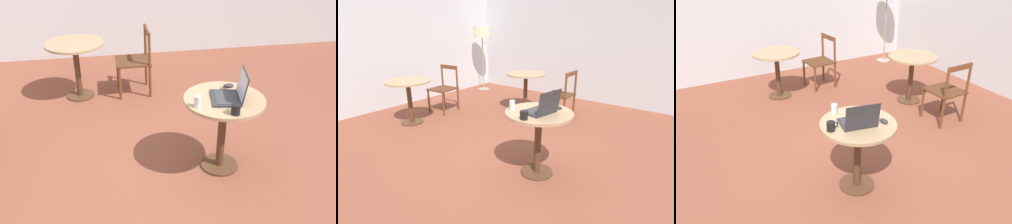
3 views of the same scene
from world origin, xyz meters
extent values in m
plane|color=brown|center=(0.00, 0.00, 0.00)|extent=(16.00, 16.00, 0.00)
cylinder|color=#51331E|center=(-0.04, -0.44, 0.01)|extent=(0.36, 0.36, 0.02)
cylinder|color=#51331E|center=(-0.04, -0.44, 0.36)|extent=(0.08, 0.08, 0.69)
cylinder|color=tan|center=(-0.04, -0.44, 0.72)|extent=(0.73, 0.73, 0.03)
cylinder|color=#51331E|center=(1.74, 0.93, 0.01)|extent=(0.36, 0.36, 0.02)
cylinder|color=#51331E|center=(1.74, 0.93, 0.36)|extent=(0.08, 0.08, 0.69)
cylinder|color=tan|center=(1.74, 0.93, 0.72)|extent=(0.73, 0.73, 0.03)
cylinder|color=brown|center=(1.55, 0.41, 0.22)|extent=(0.04, 0.04, 0.43)
cylinder|color=brown|center=(1.94, 0.41, 0.22)|extent=(0.04, 0.04, 0.43)
cylinder|color=brown|center=(1.55, 0.02, 0.22)|extent=(0.04, 0.04, 0.43)
cylinder|color=brown|center=(1.94, 0.02, 0.22)|extent=(0.04, 0.04, 0.43)
cube|color=#562F1A|center=(1.75, 0.21, 0.44)|extent=(0.44, 0.44, 0.02)
cylinder|color=brown|center=(1.55, 0.02, 0.66)|extent=(0.04, 0.04, 0.41)
cylinder|color=brown|center=(1.94, 0.02, 0.66)|extent=(0.04, 0.04, 0.41)
cube|color=brown|center=(1.75, 0.02, 0.83)|extent=(0.42, 0.03, 0.07)
cube|color=#2D2D33|center=(-0.06, -0.44, 0.75)|extent=(0.36, 0.30, 0.02)
cube|color=#38383D|center=(-0.05, -0.42, 0.76)|extent=(0.29, 0.18, 0.00)
cube|color=#2D2D33|center=(-0.08, -0.58, 0.88)|extent=(0.33, 0.10, 0.24)
cube|color=silver|center=(-0.08, -0.57, 0.88)|extent=(0.30, 0.09, 0.22)
ellipsoid|color=#2D2D33|center=(0.18, -0.55, 0.75)|extent=(0.06, 0.10, 0.03)
cylinder|color=black|center=(-0.33, -0.44, 0.78)|extent=(0.08, 0.08, 0.09)
torus|color=black|center=(-0.28, -0.44, 0.79)|extent=(0.05, 0.01, 0.05)
cylinder|color=silver|center=(-0.15, -0.16, 0.79)|extent=(0.06, 0.06, 0.10)
camera|label=1|loc=(-2.85, 0.58, 2.25)|focal=40.00mm
camera|label=2|loc=(-2.33, -1.78, 1.63)|focal=28.00mm
camera|label=3|loc=(-1.45, -2.72, 2.24)|focal=35.00mm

